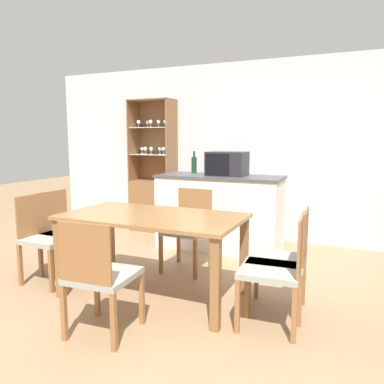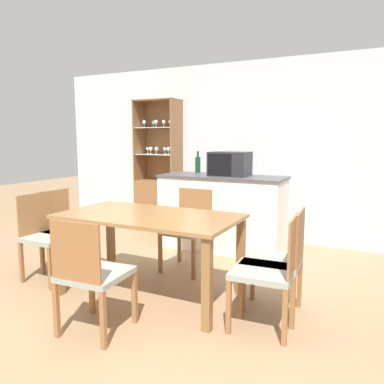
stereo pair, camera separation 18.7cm
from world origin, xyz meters
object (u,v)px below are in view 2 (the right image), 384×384
at_px(wine_bottle, 198,164).
at_px(dining_chair_head_far, 188,229).
at_px(display_cabinet, 159,193).
at_px(dining_chair_head_near, 92,274).
at_px(dining_chair_side_right_far, 278,261).
at_px(dining_chair_side_left_near, 48,236).
at_px(dining_chair_side_right_near, 269,271).
at_px(dining_table, 149,226).
at_px(microwave, 230,164).
at_px(dining_chair_side_left_far, 67,230).

bearing_deg(wine_bottle, dining_chair_head_far, -69.52).
distance_m(display_cabinet, dining_chair_head_near, 3.27).
height_order(dining_chair_side_right_far, dining_chair_side_left_near, same).
relative_size(dining_chair_side_right_far, dining_chair_side_right_near, 1.00).
xyz_separation_m(dining_table, dining_chair_side_right_near, (1.16, -0.13, -0.20)).
distance_m(dining_chair_side_right_far, microwave, 2.00).
relative_size(dining_chair_side_right_near, wine_bottle, 2.95).
xyz_separation_m(dining_table, microwave, (0.14, 1.71, 0.47)).
height_order(dining_chair_side_right_far, dining_chair_side_left_far, same).
height_order(dining_chair_side_right_far, dining_chair_head_far, same).
bearing_deg(microwave, wine_bottle, 158.96).
relative_size(microwave, wine_bottle, 1.64).
bearing_deg(display_cabinet, microwave, -20.25).
relative_size(dining_chair_side_right_far, dining_chair_side_left_far, 1.00).
xyz_separation_m(dining_chair_side_right_near, microwave, (-1.03, 1.84, 0.67)).
xyz_separation_m(display_cabinet, dining_chair_side_left_near, (0.09, -2.36, -0.13)).
bearing_deg(dining_chair_head_near, display_cabinet, 108.90).
height_order(dining_chair_head_near, wine_bottle, wine_bottle).
xyz_separation_m(dining_chair_side_right_far, dining_chair_head_near, (-1.16, -0.92, 0.00)).
height_order(dining_chair_head_near, microwave, microwave).
relative_size(dining_table, dining_chair_side_left_near, 1.84).
xyz_separation_m(dining_chair_side_right_near, dining_chair_side_left_near, (-2.33, -0.00, 0.00)).
height_order(dining_chair_head_near, dining_chair_side_left_near, same).
xyz_separation_m(display_cabinet, dining_chair_side_right_far, (2.42, -2.09, -0.13)).
bearing_deg(dining_chair_side_right_far, wine_bottle, 38.20).
height_order(dining_table, dining_chair_side_left_far, dining_chair_side_left_far).
xyz_separation_m(display_cabinet, wine_bottle, (0.83, -0.30, 0.51)).
distance_m(dining_chair_head_near, dining_chair_side_right_near, 1.33).
distance_m(dining_table, dining_chair_head_far, 0.81).
bearing_deg(dining_chair_head_far, dining_chair_side_right_near, 143.70).
distance_m(dining_chair_side_right_near, dining_chair_side_left_far, 2.34).
height_order(dining_chair_head_far, microwave, microwave).
xyz_separation_m(display_cabinet, dining_table, (1.26, -2.23, 0.07)).
relative_size(dining_chair_side_left_far, dining_chair_side_left_near, 1.00).
relative_size(dining_table, microwave, 3.31).
bearing_deg(wine_bottle, dining_chair_head_near, -81.06).
relative_size(dining_chair_side_right_far, microwave, 1.80).
height_order(dining_chair_side_right_near, microwave, microwave).
xyz_separation_m(display_cabinet, dining_chair_head_far, (1.26, -1.44, -0.13)).
bearing_deg(microwave, dining_chair_side_left_far, -129.57).
bearing_deg(dining_chair_side_right_near, dining_chair_side_right_far, -3.50).
relative_size(dining_chair_side_left_near, dining_chair_head_far, 1.00).
distance_m(dining_chair_side_left_near, microwave, 2.36).
height_order(display_cabinet, dining_table, display_cabinet).
xyz_separation_m(dining_chair_head_near, microwave, (0.13, 2.50, 0.67)).
relative_size(dining_chair_side_left_near, wine_bottle, 2.95).
height_order(dining_table, dining_chair_head_near, dining_chair_head_near).
bearing_deg(dining_chair_head_near, dining_chair_side_left_near, 146.88).
relative_size(dining_table, dining_chair_side_right_far, 1.84).
relative_size(dining_chair_side_right_near, dining_chair_side_left_near, 1.00).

